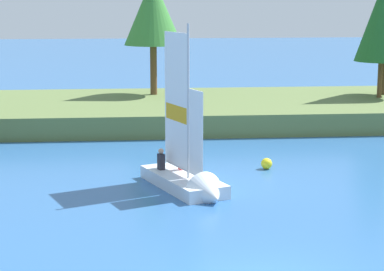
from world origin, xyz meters
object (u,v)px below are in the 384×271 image
Objects in this scene: shoreline_tree_centre at (153,11)px; shoreline_tree_midright at (383,20)px; channel_buoy at (267,164)px; sailboat at (192,180)px.

shoreline_tree_midright is at bearing -10.84° from shoreline_tree_centre.
shoreline_tree_centre reaches higher than channel_buoy.
channel_buoy is (3.90, -13.96, -5.61)m from shoreline_tree_centre.
shoreline_tree_midright is (12.50, -2.39, -0.44)m from shoreline_tree_centre.
shoreline_tree_centre is at bearing 160.76° from sailboat.
channel_buoy is at bearing -74.39° from shoreline_tree_centre.
shoreline_tree_centre is at bearing 169.16° from shoreline_tree_midright.
shoreline_tree_centre is 17.96m from sailboat.
shoreline_tree_centre is 15.17× the size of channel_buoy.
sailboat is at bearing -87.69° from shoreline_tree_centre.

